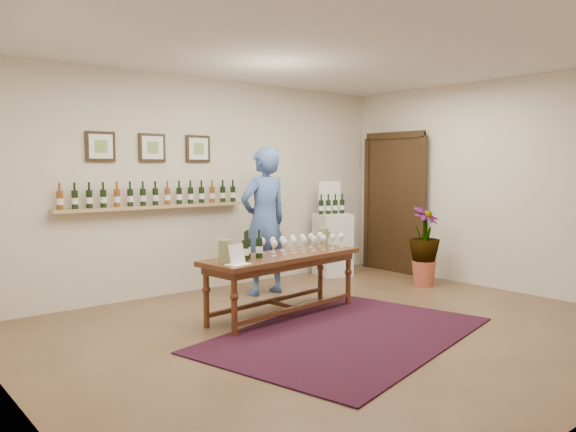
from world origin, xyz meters
TOP-DOWN VIEW (x-y plane):
  - ground at (0.00, 0.00)m, footprint 6.00×6.00m
  - room_shell at (2.11, 1.86)m, footprint 6.00×6.00m
  - rug at (-0.08, -0.21)m, footprint 3.19×2.49m
  - tasting_table at (-0.11, 0.76)m, footprint 1.99×0.82m
  - table_glasses at (0.18, 0.83)m, footprint 1.31×0.33m
  - table_bottles at (-0.57, 0.73)m, footprint 0.27×0.19m
  - pitcher_left at (-0.91, 0.68)m, footprint 0.16×0.16m
  - pitcher_right at (0.71, 0.97)m, footprint 0.17×0.17m
  - menu_card at (-0.86, 0.55)m, footprint 0.25×0.20m
  - display_pedestal at (1.95, 2.10)m, footprint 0.58×0.58m
  - pedestal_bottles at (1.92, 2.09)m, footprint 0.32×0.16m
  - info_sign at (2.00, 2.22)m, footprint 0.36×0.11m
  - potted_plant at (2.38, 0.73)m, footprint 0.56×0.56m
  - person at (0.38, 1.74)m, footprint 0.70×0.47m

SIDE VIEW (x-z plane):
  - ground at x=0.00m, z-range 0.00..0.00m
  - rug at x=-0.08m, z-range 0.00..0.02m
  - display_pedestal at x=1.95m, z-range 0.00..0.94m
  - potted_plant at x=2.38m, z-range 0.08..1.03m
  - tasting_table at x=-0.11m, z-range 0.24..0.93m
  - table_glasses at x=0.18m, z-range 0.69..0.87m
  - menu_card at x=-0.86m, z-range 0.69..0.89m
  - pitcher_right at x=0.71m, z-range 0.69..0.90m
  - pitcher_left at x=-0.91m, z-range 0.69..0.92m
  - table_bottles at x=-0.57m, z-range 0.69..0.95m
  - person at x=0.38m, z-range 0.00..1.89m
  - pedestal_bottles at x=1.92m, z-range 0.94..1.25m
  - room_shell at x=2.11m, z-range -1.88..4.12m
  - info_sign at x=2.00m, z-range 0.94..1.45m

